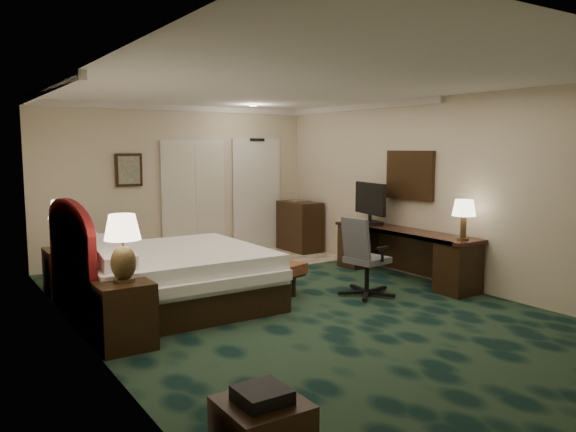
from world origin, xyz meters
TOP-DOWN VIEW (x-y plane):
  - floor at (0.00, 0.00)m, footprint 5.00×7.50m
  - ceiling at (0.00, 0.00)m, footprint 5.00×7.50m
  - wall_back at (0.00, 3.75)m, footprint 5.00×0.00m
  - wall_left at (-2.50, 0.00)m, footprint 0.00×7.50m
  - wall_right at (2.50, 0.00)m, footprint 0.00×7.50m
  - crown_molding at (0.00, 0.00)m, footprint 5.00×7.50m
  - tile_patch at (0.90, 2.90)m, footprint 3.20×1.70m
  - headboard at (-2.44, 1.00)m, footprint 0.12×2.00m
  - entry_door at (1.55, 3.72)m, footprint 1.02×0.06m
  - closet_doors at (0.25, 3.71)m, footprint 1.20×0.06m
  - wall_art at (-0.90, 3.71)m, footprint 0.45×0.06m
  - wall_mirror at (2.46, 0.60)m, footprint 0.05×0.95m
  - bed at (-1.29, 0.94)m, footprint 2.23×2.06m
  - nightstand_near at (-2.21, -0.15)m, footprint 0.53×0.61m
  - nightstand_far at (-2.24, 2.40)m, footprint 0.48×0.55m
  - lamp_near at (-2.19, -0.17)m, footprint 0.43×0.43m
  - lamp_far at (-2.24, 2.42)m, footprint 0.39×0.39m
  - bed_bench at (0.08, 1.02)m, footprint 0.80×1.35m
  - desk at (2.20, 0.44)m, footprint 0.56×2.59m
  - tv at (2.19, 1.19)m, footprint 0.24×0.86m
  - desk_lamp at (2.21, -0.65)m, footprint 0.39×0.39m
  - desk_chair at (1.10, -0.00)m, footprint 0.70×0.67m
  - minibar at (2.20, 3.20)m, footprint 0.50×0.90m

SIDE VIEW (x-z plane):
  - floor at x=0.00m, z-range 0.00..0.00m
  - tile_patch at x=0.90m, z-range 0.00..0.01m
  - bed_bench at x=0.08m, z-range 0.00..0.43m
  - nightstand_far at x=-2.24m, z-range 0.00..0.60m
  - nightstand_near at x=-2.21m, z-range 0.00..0.66m
  - bed at x=-1.29m, z-range 0.00..0.71m
  - desk at x=2.20m, z-range 0.00..0.75m
  - minibar at x=2.20m, z-range 0.00..0.95m
  - desk_chair at x=1.10m, z-range 0.00..1.07m
  - headboard at x=-2.44m, z-range 0.00..1.40m
  - lamp_far at x=-2.24m, z-range 0.60..1.27m
  - lamp_near at x=-2.19m, z-range 0.66..1.33m
  - desk_lamp at x=2.21m, z-range 0.75..1.29m
  - entry_door at x=1.55m, z-range -0.04..2.14m
  - closet_doors at x=0.25m, z-range 0.00..2.10m
  - tv at x=2.19m, z-range 0.75..1.42m
  - wall_back at x=0.00m, z-range 0.00..2.70m
  - wall_left at x=-2.50m, z-range 0.00..2.70m
  - wall_right at x=2.50m, z-range 0.00..2.70m
  - wall_mirror at x=2.46m, z-range 1.18..1.93m
  - wall_art at x=-0.90m, z-range 1.33..1.88m
  - crown_molding at x=0.00m, z-range 2.60..2.70m
  - ceiling at x=0.00m, z-range 2.70..2.70m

